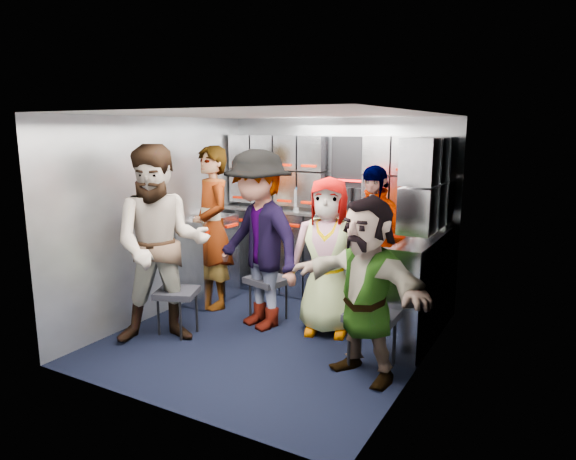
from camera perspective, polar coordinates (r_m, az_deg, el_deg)
The scene contains 29 objects.
floor at distance 5.07m, azimuth -1.70°, elevation -11.75°, with size 3.00×3.00×0.00m, color black.
wall_back at distance 6.07m, azimuth 5.55°, elevation 2.38°, with size 2.80×0.04×2.10m, color gray.
wall_left at distance 5.60m, azimuth -14.15°, elevation 1.34°, with size 0.04×3.00×2.10m, color gray.
wall_right at distance 4.22m, azimuth 14.74°, elevation -1.84°, with size 0.04×3.00×2.10m, color gray.
ceiling at distance 4.67m, azimuth -1.85°, elevation 12.72°, with size 2.80×3.00×0.02m, color silver.
cart_bank_back at distance 6.00m, azimuth 4.64°, elevation -3.14°, with size 2.68×0.38×0.99m, color #999DA8.
cart_bank_left at distance 5.99m, azimuth -8.76°, elevation -3.24°, with size 0.38×0.76×0.99m, color #999DA8.
counter at distance 5.89m, azimuth 4.71°, elevation 1.77°, with size 2.68×0.42×0.03m, color silver.
locker_bank_back at distance 5.88m, azimuth 5.03°, elevation 6.42°, with size 2.68×0.28×0.82m, color #999DA8.
locker_bank_right at distance 4.86m, azimuth 15.39°, elevation 5.06°, with size 0.28×1.00×0.82m, color #999DA8.
right_cabinet at distance 4.96m, azimuth 14.52°, elevation -6.46°, with size 0.28×1.20×1.00m, color #999DA8.
coffee_niche at distance 5.87m, azimuth 6.88°, elevation 6.18°, with size 0.46×0.16×0.84m, color black, non-canonical shape.
red_latch_strip at distance 5.73m, azimuth 3.86°, elevation 0.16°, with size 2.60×0.02×0.03m, color #AC1300.
jump_seat_near_left at distance 5.12m, azimuth -12.25°, elevation -7.06°, with size 0.48×0.47×0.45m.
jump_seat_mid_left at distance 5.34m, azimuth -2.21°, elevation -5.82°, with size 0.48×0.46×0.47m.
jump_seat_center at distance 5.22m, azimuth 5.22°, elevation -6.46°, with size 0.48×0.47×0.45m.
jump_seat_mid_right at distance 5.40m, azimuth 9.83°, elevation -6.39°, with size 0.42×0.41×0.41m.
jump_seat_near_right at distance 4.37m, azimuth 9.37°, elevation -9.62°, with size 0.42×0.40×0.49m.
attendant_standing at distance 5.74m, azimuth -8.44°, elevation 0.26°, with size 0.66×0.43×1.80m, color black.
attendant_arc_a at distance 4.85m, azimuth -13.90°, elevation -1.68°, with size 0.90×0.70×1.84m, color black.
attendant_arc_b at distance 5.08m, azimuth -3.31°, elevation -1.15°, with size 1.15×0.66×1.78m, color black.
attendant_arc_c at distance 4.96m, azimuth 4.44°, elevation -2.95°, with size 0.75×0.49×1.53m, color black.
attendant_arc_d at distance 5.12m, azimuth 9.32°, elevation -2.02°, with size 0.96×0.40×1.64m, color black.
attendant_arc_e at distance 4.11m, azimuth 8.64°, elevation -6.41°, with size 1.37×0.44×1.48m, color black.
bottle_left at distance 5.88m, azimuth 3.35°, elevation 3.09°, with size 0.06×0.06×0.24m, color white.
bottle_mid at distance 6.01m, azimuth 0.92°, elevation 3.36°, with size 0.07×0.07×0.25m, color white.
bottle_right at distance 5.52m, azimuth 12.75°, elevation 2.40°, with size 0.06×0.06×0.26m, color white.
cup_left at distance 6.24m, azimuth -2.93°, elevation 2.98°, with size 0.08×0.08×0.11m, color beige.
cup_right at distance 5.47m, azimuth 14.59°, elevation 1.40°, with size 0.08×0.08×0.10m, color beige.
Camera 1 is at (2.41, -4.00, 1.98)m, focal length 32.00 mm.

